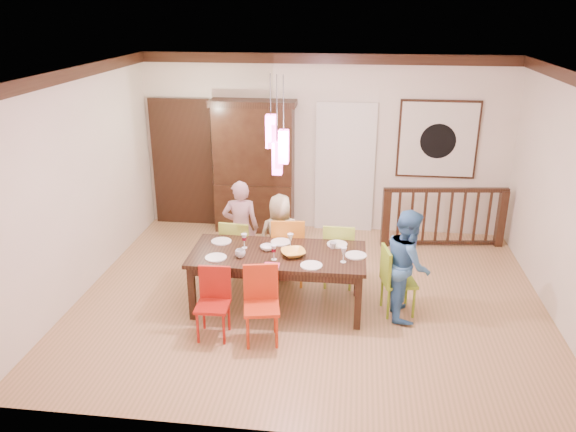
# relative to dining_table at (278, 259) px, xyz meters

# --- Properties ---
(floor) EXTENTS (6.00, 6.00, 0.00)m
(floor) POSITION_rel_dining_table_xyz_m (0.38, 0.27, -0.67)
(floor) COLOR #A58150
(floor) RESTS_ON ground
(ceiling) EXTENTS (6.00, 6.00, 0.00)m
(ceiling) POSITION_rel_dining_table_xyz_m (0.38, 0.27, 2.23)
(ceiling) COLOR white
(ceiling) RESTS_ON wall_back
(wall_back) EXTENTS (6.00, 0.00, 6.00)m
(wall_back) POSITION_rel_dining_table_xyz_m (0.38, 2.77, 0.78)
(wall_back) COLOR beige
(wall_back) RESTS_ON floor
(wall_left) EXTENTS (0.00, 5.00, 5.00)m
(wall_left) POSITION_rel_dining_table_xyz_m (-2.62, 0.27, 0.78)
(wall_left) COLOR beige
(wall_left) RESTS_ON floor
(wall_right) EXTENTS (0.00, 5.00, 5.00)m
(wall_right) POSITION_rel_dining_table_xyz_m (3.38, 0.27, 0.78)
(wall_right) COLOR beige
(wall_right) RESTS_ON floor
(crown_molding) EXTENTS (6.00, 5.00, 0.16)m
(crown_molding) POSITION_rel_dining_table_xyz_m (0.38, 0.27, 2.15)
(crown_molding) COLOR black
(crown_molding) RESTS_ON wall_back
(panel_door) EXTENTS (1.04, 0.07, 2.24)m
(panel_door) POSITION_rel_dining_table_xyz_m (-2.02, 2.72, 0.38)
(panel_door) COLOR black
(panel_door) RESTS_ON wall_back
(white_doorway) EXTENTS (0.97, 0.05, 2.22)m
(white_doorway) POSITION_rel_dining_table_xyz_m (0.73, 2.74, 0.38)
(white_doorway) COLOR silver
(white_doorway) RESTS_ON wall_back
(painting) EXTENTS (1.25, 0.06, 1.25)m
(painting) POSITION_rel_dining_table_xyz_m (2.18, 2.73, 0.93)
(painting) COLOR black
(painting) RESTS_ON wall_back
(pendant_cluster) EXTENTS (0.27, 0.21, 1.14)m
(pendant_cluster) POSITION_rel_dining_table_xyz_m (0.00, -0.00, 1.44)
(pendant_cluster) COLOR #FF4CB3
(pendant_cluster) RESTS_ON ceiling
(dining_table) EXTENTS (2.16, 1.00, 0.75)m
(dining_table) POSITION_rel_dining_table_xyz_m (0.00, 0.00, 0.00)
(dining_table) COLOR black
(dining_table) RESTS_ON floor
(chair_far_left) EXTENTS (0.45, 0.45, 0.90)m
(chair_far_left) POSITION_rel_dining_table_xyz_m (-0.64, 0.69, -0.15)
(chair_far_left) COLOR #96AC36
(chair_far_left) RESTS_ON floor
(chair_far_mid) EXTENTS (0.48, 0.48, 0.98)m
(chair_far_mid) POSITION_rel_dining_table_xyz_m (0.04, 0.69, -0.11)
(chair_far_mid) COLOR #BE6B19
(chair_far_mid) RESTS_ON floor
(chair_far_right) EXTENTS (0.43, 0.43, 0.92)m
(chair_far_right) POSITION_rel_dining_table_xyz_m (0.73, 0.71, -0.14)
(chair_far_right) COLOR #98B837
(chair_far_right) RESTS_ON floor
(chair_near_left) EXTENTS (0.38, 0.38, 0.82)m
(chair_near_left) POSITION_rel_dining_table_xyz_m (-0.64, -0.77, -0.20)
(chair_near_left) COLOR #A3180F
(chair_near_left) RESTS_ON floor
(chair_near_mid) EXTENTS (0.47, 0.47, 0.88)m
(chair_near_mid) POSITION_rel_dining_table_xyz_m (-0.08, -0.79, -0.16)
(chair_near_mid) COLOR red
(chair_near_mid) RESTS_ON floor
(chair_end_right) EXTENTS (0.46, 0.46, 0.87)m
(chair_end_right) POSITION_rel_dining_table_xyz_m (1.49, 0.05, -0.17)
(chair_end_right) COLOR #7BA21F
(chair_end_right) RESTS_ON floor
(china_hutch) EXTENTS (1.38, 0.46, 2.19)m
(china_hutch) POSITION_rel_dining_table_xyz_m (-0.76, 2.57, 0.43)
(china_hutch) COLOR black
(china_hutch) RESTS_ON floor
(balustrade) EXTENTS (1.95, 0.31, 0.96)m
(balustrade) POSITION_rel_dining_table_xyz_m (2.31, 2.22, -0.17)
(balustrade) COLOR black
(balustrade) RESTS_ON floor
(person_far_left) EXTENTS (0.54, 0.39, 1.38)m
(person_far_left) POSITION_rel_dining_table_xyz_m (-0.65, 0.88, 0.02)
(person_far_left) COLOR #D2A0AC
(person_far_left) RESTS_ON floor
(person_far_mid) EXTENTS (0.68, 0.53, 1.22)m
(person_far_mid) POSITION_rel_dining_table_xyz_m (-0.08, 0.80, -0.06)
(person_far_mid) COLOR #C2BA93
(person_far_mid) RESTS_ON floor
(person_end_right) EXTENTS (0.56, 0.70, 1.37)m
(person_end_right) POSITION_rel_dining_table_xyz_m (1.58, 0.01, 0.02)
(person_end_right) COLOR teal
(person_end_right) RESTS_ON floor
(serving_bowl) EXTENTS (0.37, 0.37, 0.07)m
(serving_bowl) POSITION_rel_dining_table_xyz_m (0.20, -0.06, 0.12)
(serving_bowl) COLOR #F1B944
(serving_bowl) RESTS_ON dining_table
(small_bowl) EXTENTS (0.23, 0.23, 0.06)m
(small_bowl) POSITION_rel_dining_table_xyz_m (-0.14, 0.06, 0.11)
(small_bowl) COLOR white
(small_bowl) RESTS_ON dining_table
(cup_left) EXTENTS (0.15, 0.15, 0.10)m
(cup_left) POSITION_rel_dining_table_xyz_m (-0.43, -0.19, 0.13)
(cup_left) COLOR silver
(cup_left) RESTS_ON dining_table
(cup_right) EXTENTS (0.11, 0.11, 0.08)m
(cup_right) POSITION_rel_dining_table_xyz_m (0.66, 0.21, 0.12)
(cup_right) COLOR silver
(cup_right) RESTS_ON dining_table
(plate_far_left) EXTENTS (0.26, 0.26, 0.01)m
(plate_far_left) POSITION_rel_dining_table_xyz_m (-0.77, 0.24, 0.09)
(plate_far_left) COLOR white
(plate_far_left) RESTS_ON dining_table
(plate_far_mid) EXTENTS (0.26, 0.26, 0.01)m
(plate_far_mid) POSITION_rel_dining_table_xyz_m (-0.01, 0.31, 0.09)
(plate_far_mid) COLOR white
(plate_far_mid) RESTS_ON dining_table
(plate_far_right) EXTENTS (0.26, 0.26, 0.01)m
(plate_far_right) POSITION_rel_dining_table_xyz_m (0.71, 0.33, 0.09)
(plate_far_right) COLOR white
(plate_far_right) RESTS_ON dining_table
(plate_near_left) EXTENTS (0.26, 0.26, 0.01)m
(plate_near_left) POSITION_rel_dining_table_xyz_m (-0.72, -0.25, 0.09)
(plate_near_left) COLOR white
(plate_near_left) RESTS_ON dining_table
(plate_near_mid) EXTENTS (0.26, 0.26, 0.01)m
(plate_near_mid) POSITION_rel_dining_table_xyz_m (0.44, -0.32, 0.09)
(plate_near_mid) COLOR white
(plate_near_mid) RESTS_ON dining_table
(plate_end_right) EXTENTS (0.26, 0.26, 0.01)m
(plate_end_right) POSITION_rel_dining_table_xyz_m (0.95, 0.02, 0.09)
(plate_end_right) COLOR white
(plate_end_right) RESTS_ON dining_table
(wine_glass_a) EXTENTS (0.08, 0.08, 0.19)m
(wine_glass_a) POSITION_rel_dining_table_xyz_m (-0.44, 0.09, 0.18)
(wine_glass_a) COLOR #590C19
(wine_glass_a) RESTS_ON dining_table
(wine_glass_b) EXTENTS (0.08, 0.08, 0.19)m
(wine_glass_b) POSITION_rel_dining_table_xyz_m (0.14, 0.16, 0.18)
(wine_glass_b) COLOR silver
(wine_glass_b) RESTS_ON dining_table
(wine_glass_c) EXTENTS (0.08, 0.08, 0.19)m
(wine_glass_c) POSITION_rel_dining_table_xyz_m (-0.02, -0.20, 0.18)
(wine_glass_c) COLOR #590C19
(wine_glass_c) RESTS_ON dining_table
(wine_glass_d) EXTENTS (0.08, 0.08, 0.19)m
(wine_glass_d) POSITION_rel_dining_table_xyz_m (0.81, -0.17, 0.18)
(wine_glass_d) COLOR silver
(wine_glass_d) RESTS_ON dining_table
(napkin) EXTENTS (0.18, 0.14, 0.01)m
(napkin) POSITION_rel_dining_table_xyz_m (-0.02, -0.38, 0.09)
(napkin) COLOR #D83359
(napkin) RESTS_ON dining_table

